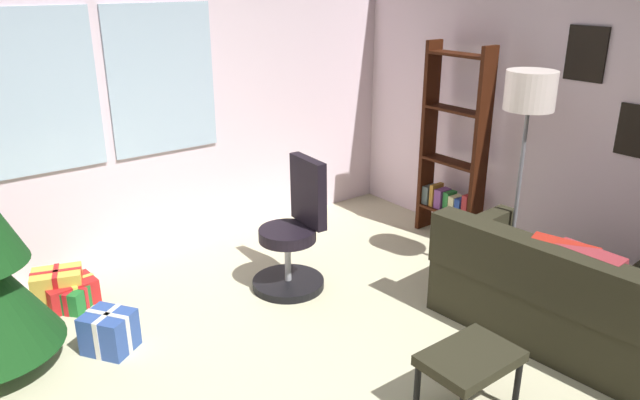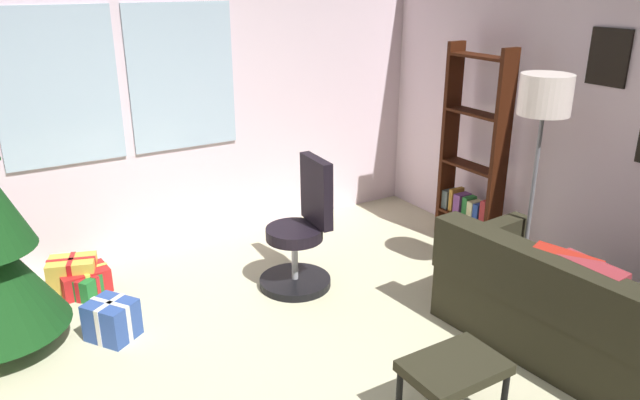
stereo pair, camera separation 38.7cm
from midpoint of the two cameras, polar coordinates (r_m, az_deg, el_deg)
The scene contains 11 objects.
wall_back_with_windows at distance 5.24m, azimuth -12.39°, elevation 9.82°, with size 4.90×0.12×2.73m.
wall_right_with_frames at distance 4.87m, azimuth 29.61°, elevation 6.78°, with size 0.12×5.08×2.73m.
couch at distance 4.32m, azimuth 28.37°, elevation -10.08°, with size 1.63×1.93×0.78m.
footstool at distance 3.43m, azimuth 15.86°, elevation -15.40°, with size 0.53×0.37×0.38m.
gift_box_red at distance 4.94m, azimuth -19.33°, elevation -7.26°, with size 0.37×0.28×0.19m.
gift_box_green at distance 4.87m, azimuth -18.96°, elevation -7.72°, with size 0.31×0.30×0.18m.
gift_box_gold at distance 4.96m, azimuth -20.27°, elevation -6.72°, with size 0.41×0.34×0.28m.
gift_box_blue at distance 4.28m, azimuth -16.64°, elevation -10.89°, with size 0.38×0.39×0.27m.
office_chair at distance 4.65m, azimuth 0.61°, elevation -3.68°, with size 0.56×0.56×1.02m.
bookshelf at distance 5.48m, azimuth 16.17°, elevation 3.53°, with size 0.18×0.64×1.77m.
floor_lamp at distance 4.55m, azimuth 22.72°, elevation 7.74°, with size 0.36×0.36×1.67m.
Camera 2 is at (-1.54, -2.40, 2.29)m, focal length 33.82 mm.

